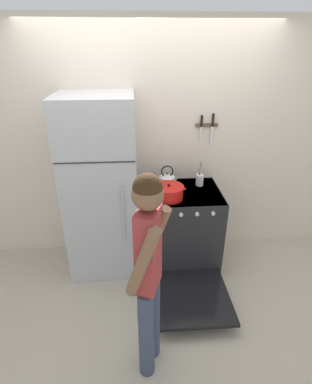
{
  "coord_description": "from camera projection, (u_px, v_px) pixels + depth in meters",
  "views": [
    {
      "loc": [
        -0.19,
        -3.11,
        2.3
      ],
      "look_at": [
        -0.0,
        -0.49,
        0.98
      ],
      "focal_mm": 28.0,
      "sensor_mm": 36.0,
      "label": 1
    }
  ],
  "objects": [
    {
      "name": "stove_range",
      "position": [
        183.0,
        230.0,
        3.3
      ],
      "size": [
        0.78,
        1.39,
        0.9
      ],
      "color": "#232326",
      "rests_on": "ground_plane"
    },
    {
      "name": "wall_knife_strip",
      "position": [
        207.0,
        125.0,
        3.16
      ],
      "size": [
        0.24,
        0.03,
        0.33
      ],
      "color": "brown"
    },
    {
      "name": "dutch_oven_pot",
      "position": [
        169.0,
        192.0,
        2.97
      ],
      "size": [
        0.34,
        0.3,
        0.16
      ],
      "color": "red",
      "rests_on": "stove_range"
    },
    {
      "name": "tea_kettle",
      "position": [
        167.0,
        180.0,
        3.21
      ],
      "size": [
        0.21,
        0.17,
        0.24
      ],
      "color": "silver",
      "rests_on": "stove_range"
    },
    {
      "name": "refrigerator",
      "position": [
        102.0,
        189.0,
        3.07
      ],
      "size": [
        0.72,
        0.66,
        1.89
      ],
      "color": "#B7BABF",
      "rests_on": "ground_plane"
    },
    {
      "name": "ground_plane",
      "position": [
        153.0,
        243.0,
        3.82
      ],
      "size": [
        14.0,
        14.0,
        0.0
      ],
      "primitive_type": "plane",
      "color": "#B2A893"
    },
    {
      "name": "wall_back",
      "position": [
        153.0,
        147.0,
        3.27
      ],
      "size": [
        10.0,
        0.06,
        2.55
      ],
      "color": "beige",
      "rests_on": "ground_plane"
    },
    {
      "name": "person",
      "position": [
        149.0,
        271.0,
        1.99
      ],
      "size": [
        0.34,
        0.39,
        1.64
      ],
      "rotation": [
        0.0,
        0.0,
        1.23
      ],
      "color": "#38425B",
      "rests_on": "ground_plane"
    },
    {
      "name": "utensil_jar",
      "position": [
        200.0,
        179.0,
        3.24
      ],
      "size": [
        0.08,
        0.08,
        0.28
      ],
      "color": "silver",
      "rests_on": "stove_range"
    }
  ]
}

